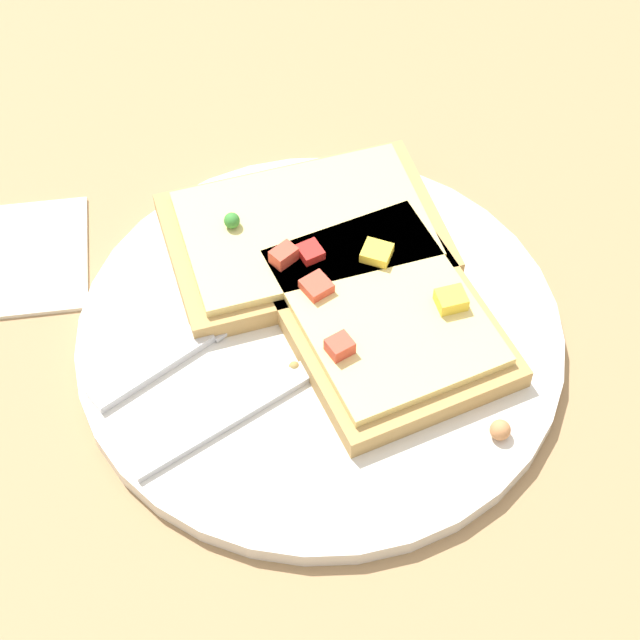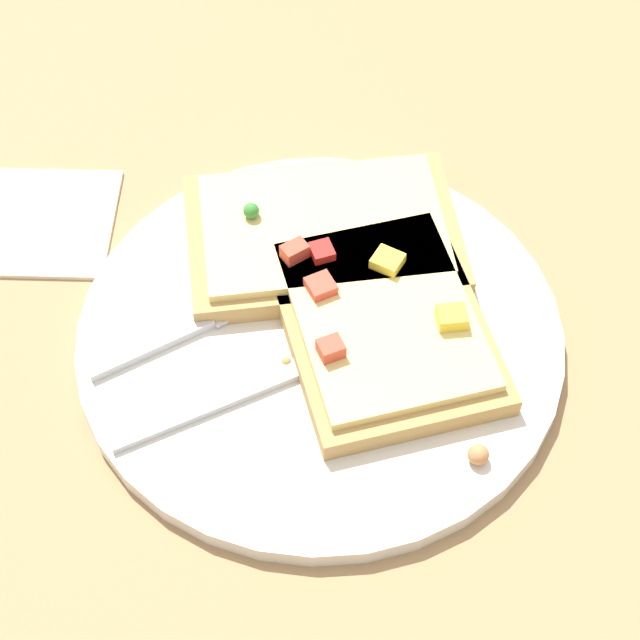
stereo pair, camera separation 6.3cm
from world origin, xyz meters
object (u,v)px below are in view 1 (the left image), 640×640
at_px(pizza_slice_main, 383,314).
at_px(knife, 219,323).
at_px(pizza_slice_corner, 299,234).
at_px(plate, 320,336).
at_px(fork, 315,365).

bearing_deg(pizza_slice_main, knife, 66.34).
height_order(pizza_slice_main, pizza_slice_corner, same).
relative_size(plate, pizza_slice_main, 1.63).
height_order(knife, pizza_slice_corner, pizza_slice_corner).
relative_size(plate, knife, 1.55).
relative_size(plate, pizza_slice_corner, 1.56).
bearing_deg(pizza_slice_main, plate, 72.42).
bearing_deg(plate, pizza_slice_main, -0.94).
height_order(plate, pizza_slice_corner, pizza_slice_corner).
bearing_deg(pizza_slice_main, fork, 104.10).
height_order(fork, pizza_slice_main, pizza_slice_main).
bearing_deg(plate, pizza_slice_corner, 93.01).
distance_m(plate, knife, 0.06).
distance_m(fork, knife, 0.07).
height_order(plate, pizza_slice_main, pizza_slice_main).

